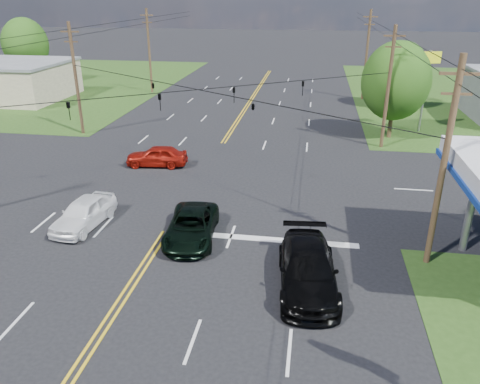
% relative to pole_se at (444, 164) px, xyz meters
% --- Properties ---
extents(ground, '(280.00, 280.00, 0.00)m').
position_rel_pole_se_xyz_m(ground, '(-13.00, 9.00, -4.92)').
color(ground, black).
rests_on(ground, ground).
extents(grass_nw, '(46.00, 48.00, 0.03)m').
position_rel_pole_se_xyz_m(grass_nw, '(-48.00, 41.00, -4.92)').
color(grass_nw, '#274516').
rests_on(grass_nw, ground).
extents(stop_bar, '(10.00, 0.50, 0.02)m').
position_rel_pole_se_xyz_m(stop_bar, '(-8.00, 1.00, -4.92)').
color(stop_bar, silver).
rests_on(stop_bar, ground).
extents(pole_se, '(1.60, 0.28, 9.50)m').
position_rel_pole_se_xyz_m(pole_se, '(0.00, 0.00, 0.00)').
color(pole_se, '#402F1B').
rests_on(pole_se, ground).
extents(pole_nw, '(1.60, 0.28, 9.50)m').
position_rel_pole_se_xyz_m(pole_nw, '(-26.00, 18.00, 0.00)').
color(pole_nw, '#402F1B').
rests_on(pole_nw, ground).
extents(pole_ne, '(1.60, 0.28, 9.50)m').
position_rel_pole_se_xyz_m(pole_ne, '(0.00, 18.00, 0.00)').
color(pole_ne, '#402F1B').
rests_on(pole_ne, ground).
extents(pole_left_far, '(1.60, 0.28, 10.00)m').
position_rel_pole_se_xyz_m(pole_left_far, '(-26.00, 37.00, 0.25)').
color(pole_left_far, '#402F1B').
rests_on(pole_left_far, ground).
extents(pole_right_far, '(1.60, 0.28, 10.00)m').
position_rel_pole_se_xyz_m(pole_right_far, '(0.00, 37.00, 0.25)').
color(pole_right_far, '#402F1B').
rests_on(pole_right_far, ground).
extents(span_wire_signals, '(26.00, 18.00, 1.13)m').
position_rel_pole_se_xyz_m(span_wire_signals, '(-13.00, 9.00, 1.08)').
color(span_wire_signals, black).
rests_on(span_wire_signals, ground).
extents(power_lines, '(26.04, 100.00, 0.64)m').
position_rel_pole_se_xyz_m(power_lines, '(-13.00, 7.00, 3.68)').
color(power_lines, black).
rests_on(power_lines, ground).
extents(tree_right_a, '(5.70, 5.70, 8.18)m').
position_rel_pole_se_xyz_m(tree_right_a, '(1.00, 21.00, -0.05)').
color(tree_right_a, '#402F1B').
rests_on(tree_right_a, ground).
extents(tree_right_b, '(4.94, 4.94, 7.09)m').
position_rel_pole_se_xyz_m(tree_right_b, '(3.50, 33.00, -0.70)').
color(tree_right_b, '#402F1B').
rests_on(tree_right_b, ground).
extents(tree_far_l, '(6.08, 6.08, 8.72)m').
position_rel_pole_se_xyz_m(tree_far_l, '(-45.00, 41.00, 0.28)').
color(tree_far_l, '#402F1B').
rests_on(tree_far_l, ground).
extents(pickup_dkgreen, '(2.84, 5.34, 1.43)m').
position_rel_pole_se_xyz_m(pickup_dkgreen, '(-11.45, 0.50, -4.20)').
color(pickup_dkgreen, black).
rests_on(pickup_dkgreen, ground).
extents(suv_black, '(2.94, 6.14, 1.72)m').
position_rel_pole_se_xyz_m(suv_black, '(-5.50, -2.85, -4.05)').
color(suv_black, black).
rests_on(suv_black, ground).
extents(pickup_white, '(2.34, 4.72, 1.55)m').
position_rel_pole_se_xyz_m(pickup_white, '(-17.54, 1.00, -4.14)').
color(pickup_white, white).
rests_on(pickup_white, ground).
extents(sedan_red, '(4.55, 2.20, 1.50)m').
position_rel_pole_se_xyz_m(sedan_red, '(-16.71, 10.85, -4.17)').
color(sedan_red, '#9C150B').
rests_on(sedan_red, ground).
extents(polesign_ne, '(1.96, 0.73, 7.14)m').
position_rel_pole_se_xyz_m(polesign_ne, '(3.95, 23.45, 0.52)').
color(polesign_ne, '#A5A5AA').
rests_on(polesign_ne, ground).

